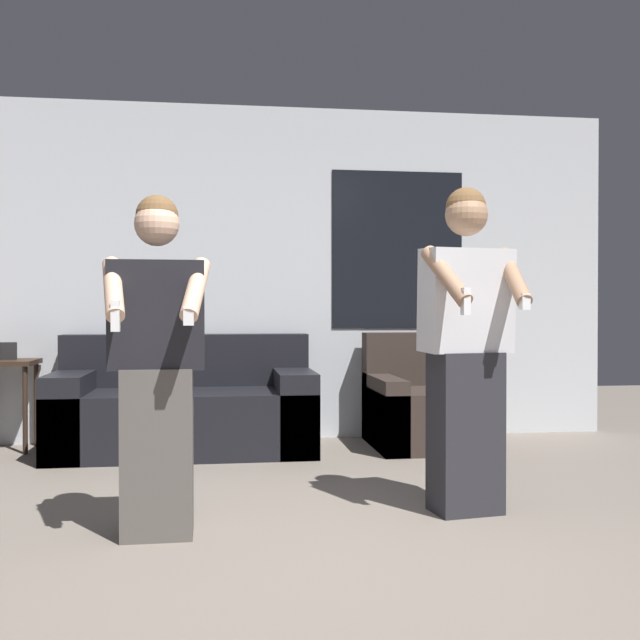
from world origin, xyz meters
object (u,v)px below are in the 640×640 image
(armchair, at_px, (425,408))
(person_right, at_px, (466,349))
(couch, at_px, (185,410))
(person_left, at_px, (157,366))
(side_table, at_px, (8,377))

(armchair, xyz_separation_m, person_right, (-0.31, -1.88, 0.56))
(couch, relative_size, person_left, 1.20)
(couch, xyz_separation_m, side_table, (-1.31, 0.22, 0.25))
(couch, bearing_deg, side_table, 170.69)
(armchair, height_order, person_right, person_right)
(armchair, relative_size, person_right, 0.53)
(couch, relative_size, side_table, 2.29)
(couch, distance_m, armchair, 1.83)
(person_left, height_order, person_right, person_right)
(armchair, height_order, side_table, armchair)
(side_table, relative_size, person_left, 0.52)
(couch, relative_size, person_right, 1.13)
(couch, height_order, side_table, couch)
(person_left, bearing_deg, person_right, 7.55)
(person_right, bearing_deg, side_table, 143.20)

